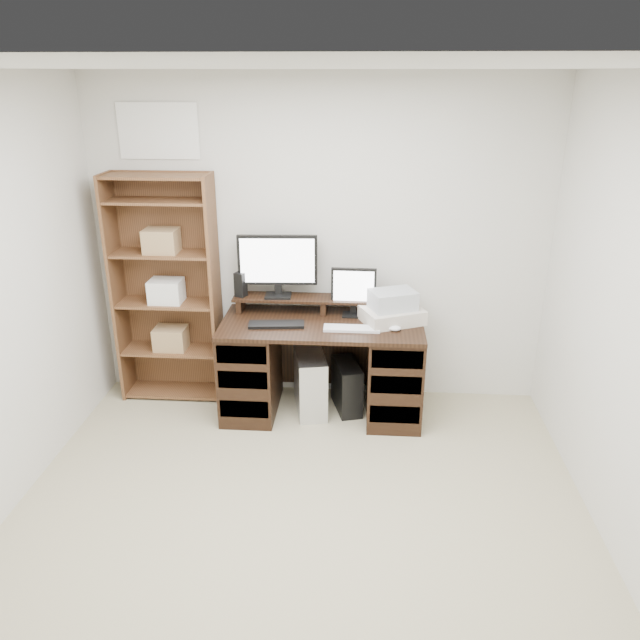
# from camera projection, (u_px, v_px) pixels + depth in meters

# --- Properties ---
(room) EXTENTS (3.54, 4.04, 2.54)m
(room) POSITION_uv_depth(u_px,v_px,m) (288.00, 353.00, 2.94)
(room) COLOR tan
(room) RESTS_ON ground
(desk) EXTENTS (1.50, 0.70, 0.75)m
(desk) POSITION_uv_depth(u_px,v_px,m) (322.00, 366.00, 4.77)
(desk) COLOR black
(desk) RESTS_ON ground
(riser_shelf) EXTENTS (1.40, 0.22, 0.12)m
(riser_shelf) POSITION_uv_depth(u_px,v_px,m) (324.00, 301.00, 4.80)
(riser_shelf) COLOR black
(riser_shelf) RESTS_ON desk
(monitor_wide) EXTENTS (0.61, 0.16, 0.48)m
(monitor_wide) POSITION_uv_depth(u_px,v_px,m) (278.00, 263.00, 4.72)
(monitor_wide) COLOR black
(monitor_wide) RESTS_ON riser_shelf
(monitor_small) EXTENTS (0.34, 0.13, 0.37)m
(monitor_small) POSITION_uv_depth(u_px,v_px,m) (354.00, 290.00, 4.70)
(monitor_small) COLOR black
(monitor_small) RESTS_ON desk
(speaker) EXTENTS (0.10, 0.10, 0.19)m
(speaker) POSITION_uv_depth(u_px,v_px,m) (241.00, 284.00, 4.78)
(speaker) COLOR black
(speaker) RESTS_ON riser_shelf
(keyboard_black) EXTENTS (0.42, 0.17, 0.02)m
(keyboard_black) POSITION_uv_depth(u_px,v_px,m) (276.00, 324.00, 4.56)
(keyboard_black) COLOR black
(keyboard_black) RESTS_ON desk
(keyboard_white) EXTENTS (0.41, 0.12, 0.02)m
(keyboard_white) POSITION_uv_depth(u_px,v_px,m) (352.00, 329.00, 4.50)
(keyboard_white) COLOR silver
(keyboard_white) RESTS_ON desk
(mouse) EXTENTS (0.11, 0.08, 0.04)m
(mouse) POSITION_uv_depth(u_px,v_px,m) (395.00, 328.00, 4.48)
(mouse) COLOR silver
(mouse) RESTS_ON desk
(printer) EXTENTS (0.52, 0.46, 0.11)m
(printer) POSITION_uv_depth(u_px,v_px,m) (392.00, 315.00, 4.62)
(printer) COLOR #BFB5A6
(printer) RESTS_ON desk
(basket) EXTENTS (0.38, 0.33, 0.14)m
(basket) POSITION_uv_depth(u_px,v_px,m) (393.00, 300.00, 4.58)
(basket) COLOR #A6ACB1
(basket) RESTS_ON printer
(tower_silver) EXTENTS (0.30, 0.51, 0.48)m
(tower_silver) POSITION_uv_depth(u_px,v_px,m) (310.00, 382.00, 4.85)
(tower_silver) COLOR silver
(tower_silver) RESTS_ON ground
(tower_black) EXTENTS (0.26, 0.42, 0.39)m
(tower_black) POSITION_uv_depth(u_px,v_px,m) (347.00, 386.00, 4.88)
(tower_black) COLOR black
(tower_black) RESTS_ON ground
(bookshelf) EXTENTS (0.80, 0.30, 1.80)m
(bookshelf) POSITION_uv_depth(u_px,v_px,m) (167.00, 288.00, 4.86)
(bookshelf) COLOR brown
(bookshelf) RESTS_ON ground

